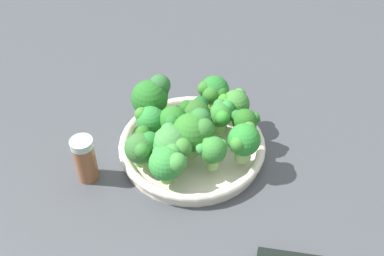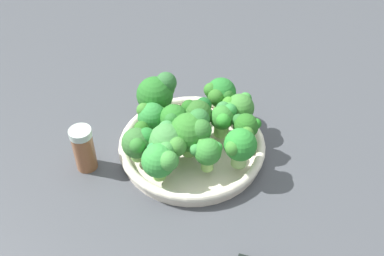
# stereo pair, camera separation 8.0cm
# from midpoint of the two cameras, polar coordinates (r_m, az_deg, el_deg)

# --- Properties ---
(ground_plane) EXTENTS (1.30, 1.30, 0.03)m
(ground_plane) POSITION_cam_midpoint_polar(r_m,az_deg,el_deg) (0.87, 4.71, -2.32)
(ground_plane) COLOR #414449
(bowl) EXTENTS (0.26, 0.26, 0.03)m
(bowl) POSITION_cam_midpoint_polar(r_m,az_deg,el_deg) (0.83, 2.76, -2.41)
(bowl) COLOR silver
(bowl) RESTS_ON ground_plane
(broccoli_floret_0) EXTENTS (0.07, 0.07, 0.08)m
(broccoli_floret_0) POSITION_cam_midpoint_polar(r_m,az_deg,el_deg) (0.76, 2.96, -0.52)
(broccoli_floret_0) COLOR #85C75E
(broccoli_floret_0) RESTS_ON bowl
(broccoli_floret_1) EXTENTS (0.07, 0.07, 0.07)m
(broccoli_floret_1) POSITION_cam_midpoint_polar(r_m,az_deg,el_deg) (0.75, 0.08, -1.97)
(broccoli_floret_1) COLOR #8BC164
(broccoli_floret_1) RESTS_ON bowl
(broccoli_floret_2) EXTENTS (0.06, 0.05, 0.06)m
(broccoli_floret_2) POSITION_cam_midpoint_polar(r_m,az_deg,el_deg) (0.81, 6.71, 1.21)
(broccoli_floret_2) COLOR #97DA6A
(broccoli_floret_2) RESTS_ON bowl
(broccoli_floret_3) EXTENTS (0.05, 0.05, 0.06)m
(broccoli_floret_3) POSITION_cam_midpoint_polar(r_m,az_deg,el_deg) (0.74, 4.77, -2.99)
(broccoli_floret_3) COLOR #98CE66
(broccoli_floret_3) RESTS_ON bowl
(broccoli_floret_4) EXTENTS (0.06, 0.06, 0.07)m
(broccoli_floret_4) POSITION_cam_midpoint_polar(r_m,az_deg,el_deg) (0.86, 6.21, 4.16)
(broccoli_floret_4) COLOR #98CC62
(broccoli_floret_4) RESTS_ON bowl
(broccoli_floret_5) EXTENTS (0.06, 0.06, 0.07)m
(broccoli_floret_5) POSITION_cam_midpoint_polar(r_m,az_deg,el_deg) (0.81, 3.46, 1.64)
(broccoli_floret_5) COLOR #9CD56B
(broccoli_floret_5) RESTS_ON bowl
(broccoli_floret_6) EXTENTS (0.07, 0.06, 0.06)m
(broccoli_floret_6) POSITION_cam_midpoint_polar(r_m,az_deg,el_deg) (0.76, -3.72, -1.87)
(broccoli_floret_6) COLOR #8CC863
(broccoli_floret_6) RESTS_ON bowl
(broccoli_floret_7) EXTENTS (0.05, 0.05, 0.06)m
(broccoli_floret_7) POSITION_cam_midpoint_polar(r_m,az_deg,el_deg) (0.80, -2.22, 1.27)
(broccoli_floret_7) COLOR #7DC25D
(broccoli_floret_7) RESTS_ON bowl
(broccoli_floret_8) EXTENTS (0.04, 0.05, 0.06)m
(broccoli_floret_8) POSITION_cam_midpoint_polar(r_m,az_deg,el_deg) (0.80, 9.51, 0.08)
(broccoli_floret_8) COLOR #9ACF65
(broccoli_floret_8) RESTS_ON bowl
(broccoli_floret_9) EXTENTS (0.05, 0.05, 0.07)m
(broccoli_floret_9) POSITION_cam_midpoint_polar(r_m,az_deg,el_deg) (0.79, 0.54, 0.98)
(broccoli_floret_9) COLOR #93D36F
(broccoli_floret_9) RESTS_ON bowl
(broccoli_floret_10) EXTENTS (0.06, 0.06, 0.07)m
(broccoli_floret_10) POSITION_cam_midpoint_polar(r_m,az_deg,el_deg) (0.73, -0.84, -4.11)
(broccoli_floret_10) COLOR #7DBF4F
(broccoli_floret_10) RESTS_ON bowl
(broccoli_floret_11) EXTENTS (0.07, 0.07, 0.09)m
(broccoli_floret_11) POSITION_cam_midpoint_polar(r_m,az_deg,el_deg) (0.84, -1.59, 4.35)
(broccoli_floret_11) COLOR #78BB59
(broccoli_floret_11) RESTS_ON bowl
(broccoli_floret_12) EXTENTS (0.06, 0.05, 0.07)m
(broccoli_floret_12) POSITION_cam_midpoint_polar(r_m,az_deg,el_deg) (0.75, 9.05, -2.30)
(broccoli_floret_12) COLOR #9ECA74
(broccoli_floret_12) RESTS_ON bowl
(broccoli_floret_13) EXTENTS (0.06, 0.06, 0.06)m
(broccoli_floret_13) POSITION_cam_midpoint_polar(r_m,az_deg,el_deg) (0.84, 8.46, 2.45)
(broccoli_floret_13) COLOR #93C568
(broccoli_floret_13) RESTS_ON bowl
(pepper_shaker) EXTENTS (0.04, 0.04, 0.09)m
(pepper_shaker) POSITION_cam_midpoint_polar(r_m,az_deg,el_deg) (0.79, -10.61, -2.69)
(pepper_shaker) COLOR brown
(pepper_shaker) RESTS_ON ground_plane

